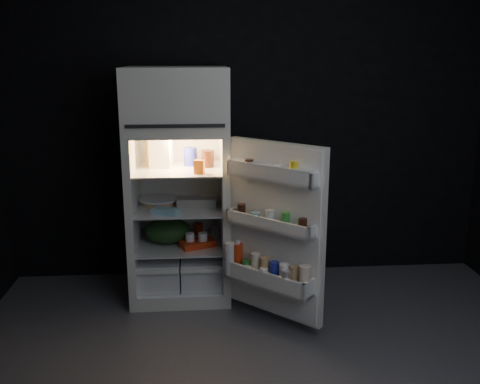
{
  "coord_description": "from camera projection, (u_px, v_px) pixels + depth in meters",
  "views": [
    {
      "loc": [
        -0.43,
        -2.74,
        1.85
      ],
      "look_at": [
        -0.13,
        1.0,
        0.9
      ],
      "focal_mm": 40.0,
      "sensor_mm": 36.0,
      "label": 1
    }
  ],
  "objects": [
    {
      "name": "floor",
      "position": [
        276.0,
        382.0,
        3.14
      ],
      "size": [
        4.0,
        3.4,
        0.0
      ],
      "primitive_type": "cube",
      "color": "#56565C",
      "rests_on": "ground"
    },
    {
      "name": "wall_back",
      "position": [
        249.0,
        119.0,
        4.45
      ],
      "size": [
        4.0,
        0.0,
        2.7
      ],
      "primitive_type": "cube",
      "color": "black",
      "rests_on": "ground"
    },
    {
      "name": "wall_front",
      "position": [
        399.0,
        295.0,
        1.16
      ],
      "size": [
        4.0,
        0.0,
        2.7
      ],
      "primitive_type": "cube",
      "color": "black",
      "rests_on": "ground"
    },
    {
      "name": "refrigerator",
      "position": [
        179.0,
        176.0,
        4.13
      ],
      "size": [
        0.76,
        0.71,
        1.78
      ],
      "color": "white",
      "rests_on": "ground"
    },
    {
      "name": "fridge_door",
      "position": [
        273.0,
        234.0,
        3.64
      ],
      "size": [
        0.65,
        0.63,
        1.22
      ],
      "color": "white",
      "rests_on": "ground"
    },
    {
      "name": "milk_jug",
      "position": [
        161.0,
        152.0,
        4.09
      ],
      "size": [
        0.18,
        0.18,
        0.24
      ],
      "primitive_type": "cube",
      "rotation": [
        0.0,
        0.0,
        -0.16
      ],
      "color": "white",
      "rests_on": "refrigerator"
    },
    {
      "name": "mayo_jar",
      "position": [
        190.0,
        156.0,
        4.17
      ],
      "size": [
        0.13,
        0.13,
        0.14
      ],
      "primitive_type": "cylinder",
      "rotation": [
        0.0,
        0.0,
        0.33
      ],
      "color": "#1D279D",
      "rests_on": "refrigerator"
    },
    {
      "name": "jam_jar",
      "position": [
        208.0,
        159.0,
        4.11
      ],
      "size": [
        0.11,
        0.11,
        0.13
      ],
      "primitive_type": "cylinder",
      "rotation": [
        0.0,
        0.0,
        0.13
      ],
      "color": "black",
      "rests_on": "refrigerator"
    },
    {
      "name": "amber_bottle",
      "position": [
        151.0,
        152.0,
        4.13
      ],
      "size": [
        0.09,
        0.09,
        0.22
      ],
      "primitive_type": "cylinder",
      "rotation": [
        0.0,
        0.0,
        -0.14
      ],
      "color": "gold",
      "rests_on": "refrigerator"
    },
    {
      "name": "small_carton",
      "position": [
        199.0,
        167.0,
        3.88
      ],
      "size": [
        0.09,
        0.07,
        0.1
      ],
      "primitive_type": "cube",
      "rotation": [
        0.0,
        0.0,
        -0.26
      ],
      "color": "#C96117",
      "rests_on": "refrigerator"
    },
    {
      "name": "egg_carton",
      "position": [
        197.0,
        203.0,
        4.11
      ],
      "size": [
        0.31,
        0.14,
        0.07
      ],
      "primitive_type": "cube",
      "rotation": [
        0.0,
        0.0,
        -0.09
      ],
      "color": "gray",
      "rests_on": "refrigerator"
    },
    {
      "name": "pie",
      "position": [
        159.0,
        202.0,
        4.19
      ],
      "size": [
        0.27,
        0.27,
        0.04
      ],
      "primitive_type": "cylinder",
      "rotation": [
        0.0,
        0.0,
        -0.01
      ],
      "color": "tan",
      "rests_on": "refrigerator"
    },
    {
      "name": "flat_package",
      "position": [
        166.0,
        211.0,
        3.94
      ],
      "size": [
        0.22,
        0.17,
        0.04
      ],
      "primitive_type": "cube",
      "rotation": [
        0.0,
        0.0,
        -0.41
      ],
      "color": "#7FB1C5",
      "rests_on": "refrigerator"
    },
    {
      "name": "wrapped_pkg",
      "position": [
        209.0,
        199.0,
        4.27
      ],
      "size": [
        0.15,
        0.13,
        0.05
      ],
      "primitive_type": "cube",
      "rotation": [
        0.0,
        0.0,
        -0.2
      ],
      "color": "beige",
      "rests_on": "refrigerator"
    },
    {
      "name": "produce_bag",
      "position": [
        168.0,
        231.0,
        4.2
      ],
      "size": [
        0.42,
        0.38,
        0.2
      ],
      "primitive_type": "ellipsoid",
      "rotation": [
        0.0,
        0.0,
        -0.25
      ],
      "color": "#193815",
      "rests_on": "refrigerator"
    },
    {
      "name": "yogurt_tray",
      "position": [
        198.0,
        244.0,
        4.12
      ],
      "size": [
        0.3,
        0.23,
        0.05
      ],
      "primitive_type": "cube",
      "rotation": [
        0.0,
        0.0,
        0.39
      ],
      "color": "red",
      "rests_on": "refrigerator"
    },
    {
      "name": "small_can_red",
      "position": [
        198.0,
        229.0,
        4.41
      ],
      "size": [
        0.09,
        0.09,
        0.09
      ],
      "primitive_type": "cylinder",
      "rotation": [
        0.0,
        0.0,
        0.2
      ],
      "color": "red",
      "rests_on": "refrigerator"
    },
    {
      "name": "small_can_silver",
      "position": [
        215.0,
        231.0,
        4.36
      ],
      "size": [
        0.07,
        0.07,
        0.09
      ],
      "primitive_type": "cylinder",
      "rotation": [
        0.0,
        0.0,
        0.02
      ],
      "color": "silver",
      "rests_on": "refrigerator"
    }
  ]
}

